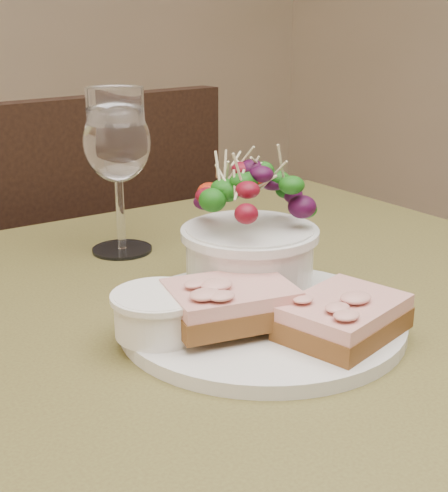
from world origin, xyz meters
TOP-DOWN VIEW (x-y plane):
  - cafe_table at (0.00, 0.00)m, footprint 0.80×0.80m
  - chair_far at (0.07, 0.68)m, footprint 0.47×0.47m
  - dinner_plate at (-0.01, -0.02)m, footprint 0.25×0.25m
  - sandwich_front at (0.02, -0.09)m, footprint 0.12×0.10m
  - sandwich_back at (-0.05, -0.03)m, footprint 0.12×0.10m
  - ramekin at (-0.11, -0.00)m, footprint 0.07×0.07m
  - salad_bowl at (0.01, 0.03)m, footprint 0.12×0.12m
  - garnish at (-0.08, 0.05)m, footprint 0.05×0.04m
  - wine_glass at (-0.03, 0.24)m, footprint 0.08×0.08m

SIDE VIEW (x-z plane):
  - chair_far at x=0.07m, z-range -0.16..0.74m
  - cafe_table at x=0.00m, z-range 0.27..1.02m
  - dinner_plate at x=-0.01m, z-range 0.75..0.76m
  - garnish at x=-0.08m, z-range 0.76..0.78m
  - sandwich_front at x=0.02m, z-range 0.76..0.79m
  - ramekin at x=-0.11m, z-range 0.76..0.80m
  - sandwich_back at x=-0.05m, z-range 0.77..0.80m
  - salad_bowl at x=0.01m, z-range 0.76..0.88m
  - wine_glass at x=-0.03m, z-range 0.79..0.96m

